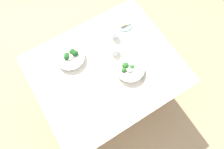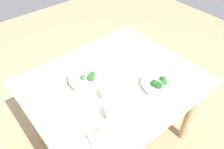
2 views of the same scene
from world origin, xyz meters
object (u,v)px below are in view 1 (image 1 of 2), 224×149
(water_glass_side, at_px, (115,50))
(napkin_folded_upper, at_px, (152,76))
(napkin_folded_lower, at_px, (81,123))
(broccoli_bowl_far, at_px, (71,57))
(water_glass_center, at_px, (114,34))
(bread_side_plate, at_px, (124,23))
(fork_by_near_bowl, at_px, (165,74))
(broccoli_bowl_near, at_px, (130,69))
(fork_by_far_bowl, at_px, (107,110))
(table_knife_left, at_px, (153,63))
(table_knife_right, at_px, (84,78))

(water_glass_side, relative_size, napkin_folded_upper, 0.51)
(napkin_folded_upper, bearing_deg, napkin_folded_lower, -177.66)
(broccoli_bowl_far, height_order, water_glass_center, broccoli_bowl_far)
(broccoli_bowl_far, distance_m, bread_side_plate, 0.62)
(broccoli_bowl_far, relative_size, fork_by_near_bowl, 3.03)
(broccoli_bowl_near, relative_size, fork_by_near_bowl, 2.91)
(water_glass_side, height_order, fork_by_far_bowl, water_glass_side)
(fork_by_far_bowl, relative_size, table_knife_left, 0.45)
(fork_by_far_bowl, relative_size, fork_by_near_bowl, 1.12)
(napkin_folded_upper, bearing_deg, broccoli_bowl_far, 134.74)
(bread_side_plate, xyz_separation_m, napkin_folded_lower, (-0.82, -0.63, -0.01))
(broccoli_bowl_far, relative_size, water_glass_center, 2.93)
(water_glass_center, distance_m, water_glass_side, 0.17)
(napkin_folded_upper, bearing_deg, broccoli_bowl_near, 133.08)
(broccoli_bowl_near, xyz_separation_m, water_glass_center, (0.07, 0.38, 0.01))
(napkin_folded_upper, distance_m, napkin_folded_lower, 0.73)
(fork_by_far_bowl, distance_m, table_knife_right, 0.35)
(broccoli_bowl_far, distance_m, napkin_folded_upper, 0.75)
(fork_by_far_bowl, xyz_separation_m, table_knife_right, (-0.03, 0.35, -0.00))
(broccoli_bowl_near, relative_size, table_knife_right, 1.31)
(water_glass_center, relative_size, napkin_folded_lower, 0.53)
(broccoli_bowl_near, relative_size, water_glass_side, 2.67)
(broccoli_bowl_near, height_order, napkin_folded_lower, broccoli_bowl_near)
(table_knife_left, bearing_deg, fork_by_near_bowl, -133.47)
(bread_side_plate, height_order, water_glass_center, water_glass_center)
(bread_side_plate, relative_size, napkin_folded_upper, 1.05)
(broccoli_bowl_near, relative_size, table_knife_left, 1.17)
(broccoli_bowl_far, relative_size, water_glass_side, 2.79)
(broccoli_bowl_far, height_order, fork_by_near_bowl, broccoli_bowl_far)
(fork_by_near_bowl, height_order, table_knife_right, same)
(table_knife_left, bearing_deg, bread_side_plate, 34.42)
(broccoli_bowl_near, height_order, water_glass_side, water_glass_side)
(water_glass_center, bearing_deg, water_glass_side, -119.37)
(bread_side_plate, distance_m, napkin_folded_lower, 1.03)
(water_glass_center, height_order, water_glass_side, water_glass_side)
(water_glass_side, bearing_deg, table_knife_left, -49.78)
(water_glass_side, height_order, napkin_folded_upper, water_glass_side)
(water_glass_side, height_order, table_knife_left, water_glass_side)
(bread_side_plate, bearing_deg, broccoli_bowl_near, -117.24)
(bread_side_plate, bearing_deg, napkin_folded_upper, -98.67)
(water_glass_side, height_order, table_knife_right, water_glass_side)
(bread_side_plate, xyz_separation_m, water_glass_center, (-0.16, -0.07, 0.03))
(broccoli_bowl_far, xyz_separation_m, water_glass_side, (0.37, -0.16, 0.02))
(table_knife_right, bearing_deg, table_knife_left, -139.20)
(broccoli_bowl_far, bearing_deg, fork_by_near_bowl, -42.29)
(broccoli_bowl_far, relative_size, napkin_folded_lower, 1.55)
(water_glass_center, height_order, fork_by_near_bowl, water_glass_center)
(table_knife_right, bearing_deg, bread_side_plate, -94.46)
(broccoli_bowl_near, distance_m, napkin_folded_lower, 0.61)
(broccoli_bowl_near, height_order, table_knife_left, broccoli_bowl_near)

